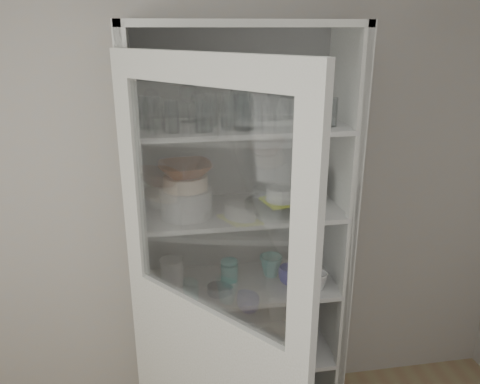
# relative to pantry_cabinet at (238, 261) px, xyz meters

# --- Properties ---
(wall_back) EXTENTS (3.60, 0.02, 2.60)m
(wall_back) POSITION_rel_pantry_cabinet_xyz_m (-0.20, 0.16, 0.36)
(wall_back) COLOR #B6B6B6
(wall_back) RESTS_ON ground
(pantry_cabinet) EXTENTS (1.00, 0.45, 2.10)m
(pantry_cabinet) POSITION_rel_pantry_cabinet_xyz_m (0.00, 0.00, 0.00)
(pantry_cabinet) COLOR beige
(pantry_cabinet) RESTS_ON floor
(cupboard_door) EXTENTS (0.60, 0.72, 2.00)m
(cupboard_door) POSITION_rel_pantry_cabinet_xyz_m (-0.21, -0.63, -0.07)
(cupboard_door) COLOR beige
(cupboard_door) RESTS_ON floor
(tumbler_0) EXTENTS (0.09, 0.09, 0.15)m
(tumbler_0) POSITION_rel_pantry_cabinet_xyz_m (-0.37, -0.20, 0.79)
(tumbler_0) COLOR silver
(tumbler_0) RESTS_ON shelf_glass
(tumbler_1) EXTENTS (0.08, 0.08, 0.13)m
(tumbler_1) POSITION_rel_pantry_cabinet_xyz_m (-0.31, -0.19, 0.79)
(tumbler_1) COLOR silver
(tumbler_1) RESTS_ON shelf_glass
(tumbler_2) EXTENTS (0.08, 0.08, 0.15)m
(tumbler_2) POSITION_rel_pantry_cabinet_xyz_m (-0.17, -0.20, 0.79)
(tumbler_2) COLOR silver
(tumbler_2) RESTS_ON shelf_glass
(tumbler_3) EXTENTS (0.07, 0.07, 0.13)m
(tumbler_3) POSITION_rel_pantry_cabinet_xyz_m (-0.07, -0.17, 0.78)
(tumbler_3) COLOR silver
(tumbler_3) RESTS_ON shelf_glass
(tumbler_4) EXTENTS (0.09, 0.09, 0.13)m
(tumbler_4) POSITION_rel_pantry_cabinet_xyz_m (0.05, -0.17, 0.79)
(tumbler_4) COLOR silver
(tumbler_4) RESTS_ON shelf_glass
(tumbler_5) EXTENTS (0.07, 0.07, 0.12)m
(tumbler_5) POSITION_rel_pantry_cabinet_xyz_m (0.38, -0.17, 0.78)
(tumbler_5) COLOR silver
(tumbler_5) RESTS_ON shelf_glass
(tumbler_6) EXTENTS (0.09, 0.09, 0.15)m
(tumbler_6) POSITION_rel_pantry_cabinet_xyz_m (0.33, -0.20, 0.80)
(tumbler_6) COLOR silver
(tumbler_6) RESTS_ON shelf_glass
(tumbler_7) EXTENTS (0.08, 0.08, 0.13)m
(tumbler_7) POSITION_rel_pantry_cabinet_xyz_m (-0.41, -0.04, 0.79)
(tumbler_7) COLOR silver
(tumbler_7) RESTS_ON shelf_glass
(tumbler_8) EXTENTS (0.07, 0.07, 0.13)m
(tumbler_8) POSITION_rel_pantry_cabinet_xyz_m (-0.41, -0.09, 0.79)
(tumbler_8) COLOR silver
(tumbler_8) RESTS_ON shelf_glass
(tumbler_9) EXTENTS (0.09, 0.09, 0.14)m
(tumbler_9) POSITION_rel_pantry_cabinet_xyz_m (-0.13, -0.07, 0.79)
(tumbler_9) COLOR silver
(tumbler_9) RESTS_ON shelf_glass
(tumbler_10) EXTENTS (0.08, 0.08, 0.13)m
(tumbler_10) POSITION_rel_pantry_cabinet_xyz_m (-0.05, -0.07, 0.79)
(tumbler_10) COLOR silver
(tumbler_10) RESTS_ON shelf_glass
(tumbler_11) EXTENTS (0.10, 0.10, 0.15)m
(tumbler_11) POSITION_rel_pantry_cabinet_xyz_m (-0.00, -0.05, 0.80)
(tumbler_11) COLOR silver
(tumbler_11) RESTS_ON shelf_glass
(goblet_0) EXTENTS (0.07, 0.07, 0.15)m
(goblet_0) POSITION_rel_pantry_cabinet_xyz_m (-0.18, 0.06, 0.80)
(goblet_0) COLOR silver
(goblet_0) RESTS_ON shelf_glass
(goblet_1) EXTENTS (0.09, 0.09, 0.19)m
(goblet_1) POSITION_rel_pantry_cabinet_xyz_m (-0.22, 0.02, 0.82)
(goblet_1) COLOR silver
(goblet_1) RESTS_ON shelf_glass
(goblet_2) EXTENTS (0.08, 0.08, 0.17)m
(goblet_2) POSITION_rel_pantry_cabinet_xyz_m (0.18, 0.01, 0.81)
(goblet_2) COLOR silver
(goblet_2) RESTS_ON shelf_glass
(goblet_3) EXTENTS (0.08, 0.08, 0.17)m
(goblet_3) POSITION_rel_pantry_cabinet_xyz_m (0.26, 0.06, 0.81)
(goblet_3) COLOR silver
(goblet_3) RESTS_ON shelf_glass
(plate_stack_front) EXTENTS (0.24, 0.24, 0.13)m
(plate_stack_front) POSITION_rel_pantry_cabinet_xyz_m (-0.25, -0.11, 0.38)
(plate_stack_front) COLOR silver
(plate_stack_front) RESTS_ON shelf_plates
(plate_stack_back) EXTENTS (0.19, 0.19, 0.06)m
(plate_stack_back) POSITION_rel_pantry_cabinet_xyz_m (-0.37, 0.07, 0.35)
(plate_stack_back) COLOR silver
(plate_stack_back) RESTS_ON shelf_plates
(cream_bowl) EXTENTS (0.20, 0.20, 0.06)m
(cream_bowl) POSITION_rel_pantry_cabinet_xyz_m (-0.25, -0.11, 0.48)
(cream_bowl) COLOR beige
(cream_bowl) RESTS_ON plate_stack_front
(terracotta_bowl) EXTENTS (0.26, 0.26, 0.06)m
(terracotta_bowl) POSITION_rel_pantry_cabinet_xyz_m (-0.25, -0.11, 0.54)
(terracotta_bowl) COLOR brown
(terracotta_bowl) RESTS_ON cream_bowl
(glass_platter) EXTENTS (0.37, 0.37, 0.02)m
(glass_platter) POSITION_rel_pantry_cabinet_xyz_m (0.20, -0.08, 0.33)
(glass_platter) COLOR silver
(glass_platter) RESTS_ON shelf_plates
(yellow_trivet) EXTENTS (0.19, 0.19, 0.01)m
(yellow_trivet) POSITION_rel_pantry_cabinet_xyz_m (0.20, -0.08, 0.35)
(yellow_trivet) COLOR yellow
(yellow_trivet) RESTS_ON glass_platter
(white_ramekin) EXTENTS (0.19, 0.19, 0.06)m
(white_ramekin) POSITION_rel_pantry_cabinet_xyz_m (0.20, -0.08, 0.38)
(white_ramekin) COLOR silver
(white_ramekin) RESTS_ON yellow_trivet
(grey_bowl_stack) EXTENTS (0.13, 0.13, 0.16)m
(grey_bowl_stack) POSITION_rel_pantry_cabinet_xyz_m (0.34, -0.06, 0.40)
(grey_bowl_stack) COLOR silver
(grey_bowl_stack) RESTS_ON shelf_plates
(mug_blue) EXTENTS (0.14, 0.14, 0.09)m
(mug_blue) POSITION_rel_pantry_cabinet_xyz_m (0.24, -0.12, -0.03)
(mug_blue) COLOR #1E23A1
(mug_blue) RESTS_ON shelf_mugs
(mug_teal) EXTENTS (0.14, 0.14, 0.11)m
(mug_teal) POSITION_rel_pantry_cabinet_xyz_m (0.17, -0.03, -0.02)
(mug_teal) COLOR teal
(mug_teal) RESTS_ON shelf_mugs
(mug_white) EXTENTS (0.12, 0.12, 0.09)m
(mug_white) POSITION_rel_pantry_cabinet_xyz_m (0.36, -0.19, -0.04)
(mug_white) COLOR silver
(mug_white) RESTS_ON shelf_mugs
(teal_jar) EXTENTS (0.09, 0.09, 0.10)m
(teal_jar) POSITION_rel_pantry_cabinet_xyz_m (-0.05, -0.04, -0.03)
(teal_jar) COLOR teal
(teal_jar) RESTS_ON shelf_mugs
(measuring_cups) EXTENTS (0.10, 0.10, 0.04)m
(measuring_cups) POSITION_rel_pantry_cabinet_xyz_m (-0.12, -0.16, -0.06)
(measuring_cups) COLOR #A3A5B4
(measuring_cups) RESTS_ON shelf_mugs
(white_canister) EXTENTS (0.14, 0.14, 0.14)m
(white_canister) POSITION_rel_pantry_cabinet_xyz_m (-0.34, -0.03, -0.01)
(white_canister) COLOR silver
(white_canister) RESTS_ON shelf_mugs
(cream_dish) EXTENTS (0.26, 0.26, 0.07)m
(cream_dish) POSITION_rel_pantry_cabinet_xyz_m (-0.17, -0.10, -0.45)
(cream_dish) COLOR beige
(cream_dish) RESTS_ON shelf_bot
(tin_box) EXTENTS (0.24, 0.21, 0.06)m
(tin_box) POSITION_rel_pantry_cabinet_xyz_m (0.11, -0.09, -0.45)
(tin_box) COLOR #A2A3A6
(tin_box) RESTS_ON shelf_bot
(tumbler_12) EXTENTS (0.07, 0.07, 0.15)m
(tumbler_12) POSITION_rel_pantry_cabinet_xyz_m (-0.01, -0.19, 0.79)
(tumbler_12) COLOR silver
(tumbler_12) RESTS_ON shelf_glass
(tumbler_13) EXTENTS (0.07, 0.07, 0.15)m
(tumbler_13) POSITION_rel_pantry_cabinet_xyz_m (0.00, -0.18, 0.80)
(tumbler_13) COLOR silver
(tumbler_13) RESTS_ON shelf_glass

